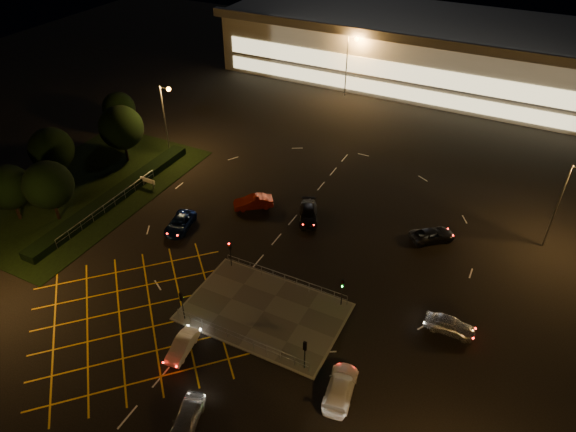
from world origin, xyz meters
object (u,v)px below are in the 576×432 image
at_px(signal_sw, 182,301).
at_px(car_east_grey, 433,235).
at_px(signal_se, 305,350).
at_px(signal_ne, 342,287).
at_px(signal_nw, 230,249).
at_px(car_circ_red, 253,202).
at_px(car_left_blue, 180,223).
at_px(car_approach_white, 341,387).
at_px(car_far_dkgrey, 308,214).
at_px(car_right_silver, 450,325).
at_px(car_near_silver, 187,418).
at_px(car_queue_white, 182,346).

height_order(signal_sw, car_east_grey, signal_sw).
relative_size(signal_se, signal_ne, 1.00).
bearing_deg(signal_nw, signal_ne, 0.00).
bearing_deg(car_circ_red, car_left_blue, -73.56).
bearing_deg(car_east_grey, car_approach_white, 136.15).
height_order(car_circ_red, car_approach_white, car_circ_red).
height_order(signal_se, car_far_dkgrey, signal_se).
relative_size(car_left_blue, car_right_silver, 1.11).
xyz_separation_m(car_near_silver, car_left_blue, (-14.90, 19.29, -0.05)).
xyz_separation_m(car_left_blue, car_approach_white, (24.02, -11.73, 0.06)).
bearing_deg(car_circ_red, car_queue_white, -23.47).
bearing_deg(signal_nw, car_circ_red, 107.81).
relative_size(car_near_silver, car_left_blue, 0.88).
bearing_deg(signal_sw, signal_ne, -146.35).
bearing_deg(car_near_silver, car_left_blue, 112.31).
relative_size(car_near_silver, car_queue_white, 1.11).
xyz_separation_m(car_left_blue, car_circ_red, (5.27, 7.22, 0.08)).
distance_m(signal_se, car_circ_red, 23.73).
xyz_separation_m(car_queue_white, car_far_dkgrey, (1.50, 21.99, 0.09)).
relative_size(signal_nw, car_right_silver, 0.71).
xyz_separation_m(signal_se, signal_nw, (-12.00, 7.99, 0.00)).
height_order(signal_se, car_queue_white, signal_se).
xyz_separation_m(signal_sw, car_near_silver, (6.38, -8.40, -1.63)).
bearing_deg(car_east_grey, car_circ_red, 59.90).
height_order(signal_sw, signal_nw, same).
height_order(car_far_dkgrey, car_circ_red, car_circ_red).
height_order(car_queue_white, car_east_grey, car_east_grey).
height_order(signal_nw, car_far_dkgrey, signal_nw).
height_order(signal_ne, car_approach_white, signal_ne).
distance_m(signal_se, signal_nw, 14.41).
bearing_deg(car_queue_white, car_right_silver, 24.61).
bearing_deg(signal_sw, car_east_grey, -128.48).
height_order(signal_sw, car_near_silver, signal_sw).
bearing_deg(car_east_grey, signal_se, 126.92).
bearing_deg(signal_nw, signal_sw, -90.00).
xyz_separation_m(car_queue_white, car_circ_red, (-5.26, 21.12, 0.12)).
bearing_deg(car_right_silver, signal_sw, 112.05).
bearing_deg(signal_se, car_circ_red, -49.90).
distance_m(signal_ne, car_queue_white, 14.96).
bearing_deg(car_circ_red, car_right_silver, 33.29).
relative_size(signal_se, car_east_grey, 0.65).
xyz_separation_m(car_left_blue, car_far_dkgrey, (12.03, 8.09, 0.04)).
bearing_deg(signal_sw, signal_se, -180.00).
height_order(car_near_silver, car_east_grey, car_near_silver).
distance_m(signal_sw, signal_se, 12.00).
height_order(signal_nw, car_left_blue, signal_nw).
distance_m(signal_nw, car_queue_white, 11.31).
relative_size(signal_se, signal_nw, 1.00).
bearing_deg(car_approach_white, signal_nw, -38.09).
xyz_separation_m(signal_nw, car_left_blue, (-8.52, 2.90, -1.68)).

